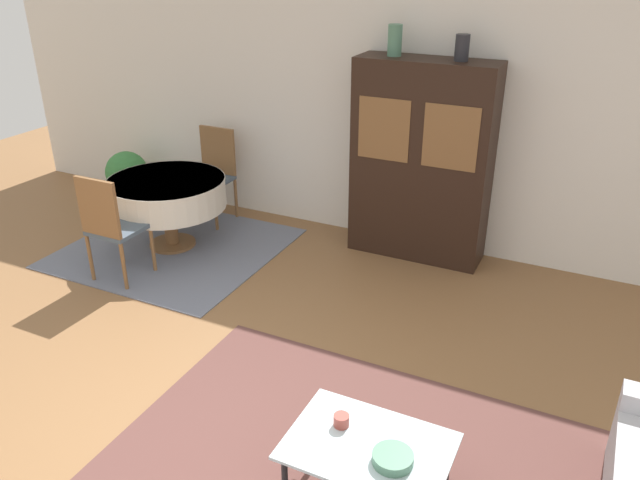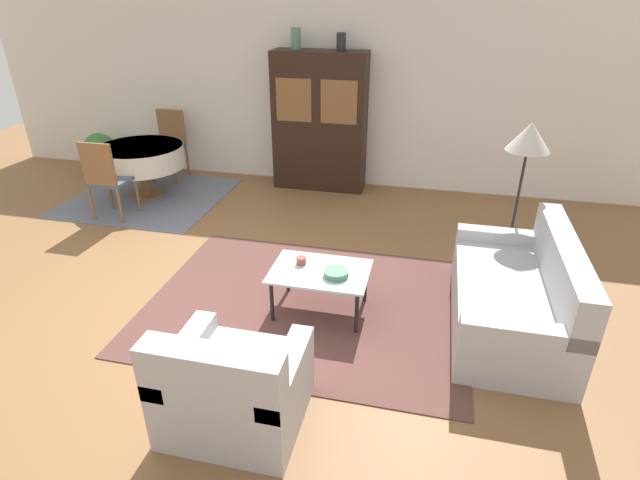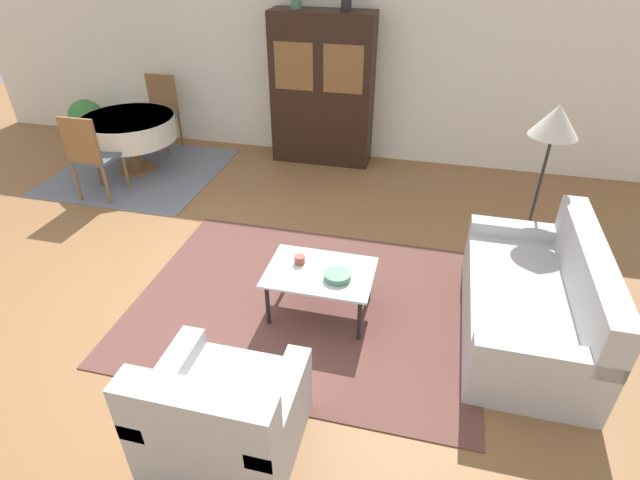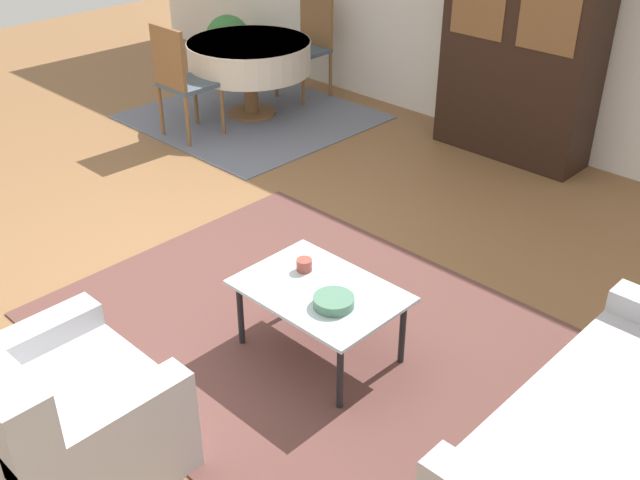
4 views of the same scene
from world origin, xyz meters
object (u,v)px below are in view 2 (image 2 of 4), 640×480
display_cabinet (320,122)px  vase_short (341,42)px  dining_chair_far (170,141)px  coffee_table (320,275)px  bowl (336,273)px  floor_lamp (528,143)px  cup (301,261)px  couch (517,298)px  dining_table (141,157)px  potted_plant (100,151)px  armchair (233,388)px  dining_chair_near (106,176)px  vase_tall (296,39)px

display_cabinet → vase_short: bearing=0.2°
dining_chair_far → coffee_table: bearing=135.5°
bowl → floor_lamp: bearing=40.1°
coffee_table → cup: 0.22m
couch → coffee_table: (-1.73, -0.15, 0.09)m
vase_short → dining_table: bearing=-159.9°
display_cabinet → floor_lamp: display_cabinet is taller
coffee_table → potted_plant: size_ratio=1.35×
armchair → dining_table: bearing=127.7°
dining_chair_far → dining_chair_near: bearing=90.0°
display_cabinet → bowl: (0.91, -3.27, -0.51)m
coffee_table → dining_chair_near: dining_chair_near is taller
armchair → display_cabinet: 4.72m
bowl → potted_plant: potted_plant is taller
coffee_table → display_cabinet: size_ratio=0.46×
coffee_table → dining_chair_far: bearing=135.5°
dining_chair_far → potted_plant: dining_chair_far is taller
dining_table → dining_chair_near: size_ratio=1.15×
display_cabinet → potted_plant: bearing=-175.9°
display_cabinet → vase_tall: (-0.33, 0.00, 1.12)m
bowl → cup: bearing=158.9°
coffee_table → vase_short: size_ratio=3.90×
floor_lamp → cup: floor_lamp is taller
display_cabinet → bowl: display_cabinet is taller
dining_table → cup: 3.63m
potted_plant → coffee_table: bearing=-34.4°
armchair → vase_tall: size_ratio=3.24×
couch → bowl: size_ratio=7.98×
dining_table → vase_short: 3.19m
dining_chair_near → floor_lamp: (4.89, -0.11, 0.78)m
armchair → cup: bearing=87.3°
couch → floor_lamp: bearing=-2.6°
dining_table → armchair: bearing=-52.3°
dining_table → vase_tall: vase_tall is taller
vase_tall → couch: bearing=-47.3°
coffee_table → vase_tall: (-1.08, 3.21, 1.70)m
vase_short → potted_plant: vase_short is taller
dining_chair_far → vase_tall: bearing=-175.8°
dining_table → cup: (2.91, -2.16, -0.12)m
dining_table → dining_chair_near: bearing=-90.0°
dining_chair_near → dining_chair_far: same height
floor_lamp → vase_short: (-2.24, 1.90, 0.70)m
dining_table → coffee_table: bearing=-35.7°
armchair → coffee_table: 1.47m
dining_chair_near → vase_tall: bearing=41.6°
coffee_table → potted_plant: (-4.30, 2.95, -0.02)m
cup → vase_tall: vase_tall is taller
coffee_table → display_cabinet: bearing=103.2°
dining_chair_near → bowl: 3.59m
coffee_table → vase_tall: bearing=108.7°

